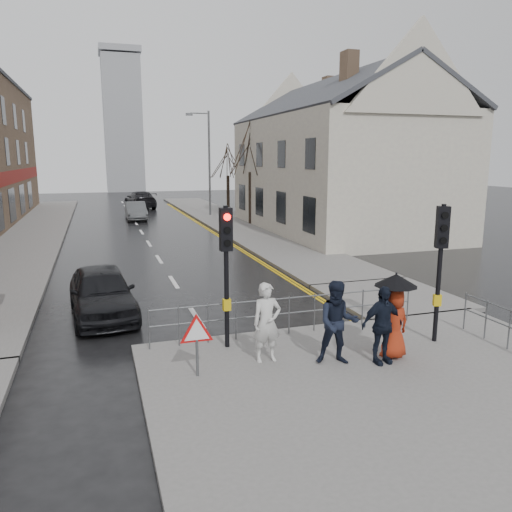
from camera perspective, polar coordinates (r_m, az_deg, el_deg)
ground at (r=12.06m, az=-3.99°, el=-11.33°), size 120.00×120.00×0.00m
near_pavement at (r=10.29m, az=18.23°, el=-15.62°), size 10.00×9.00×0.14m
left_pavement at (r=34.36m, az=-24.11°, el=2.61°), size 4.00×44.00×0.14m
right_pavement at (r=37.25m, az=-3.48°, el=4.16°), size 4.00×40.00×0.14m
pavement_bridge_right at (r=17.18m, az=15.07°, el=-4.55°), size 4.00×4.20×0.14m
building_right_cream at (r=32.32m, az=9.29°, el=11.34°), size 9.00×16.40×10.10m
church_tower at (r=73.08m, az=-14.97°, el=14.26°), size 5.00×5.00×18.00m
traffic_signal_near_left at (r=11.59m, az=-3.43°, el=0.44°), size 0.28×0.27×3.40m
traffic_signal_near_right at (r=12.74m, az=20.37°, el=0.74°), size 0.34×0.33×3.40m
guard_railing_front at (r=12.87m, az=3.81°, el=-5.80°), size 7.14×0.04×1.00m
warning_sign at (r=10.43m, az=-6.79°, el=-8.93°), size 0.80×0.07×1.35m
street_lamp at (r=39.74m, az=-5.62°, el=11.26°), size 1.83×0.25×8.00m
tree_near at (r=34.36m, az=-0.66°, el=12.06°), size 2.40×2.40×6.58m
tree_far at (r=42.19m, az=-3.25°, el=10.91°), size 2.40×2.40×5.64m
pedestrian_a at (r=11.11m, az=1.25°, el=-7.61°), size 0.66×0.43×1.79m
pedestrian_b at (r=11.12m, az=9.33°, el=-7.54°), size 1.09×0.96×1.87m
pedestrian_with_umbrella at (r=11.65m, az=15.53°, el=-6.11°), size 0.96×0.96×1.95m
pedestrian_d at (r=11.36m, az=14.21°, el=-7.65°), size 1.05×0.49×1.75m
car_parked at (r=15.33m, az=-17.21°, el=-3.95°), size 2.09×4.48×1.48m
car_mid at (r=38.69m, az=-13.56°, el=5.03°), size 1.43×4.08×1.34m
car_far at (r=47.66m, az=-13.09°, el=6.29°), size 2.80×5.63×1.57m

